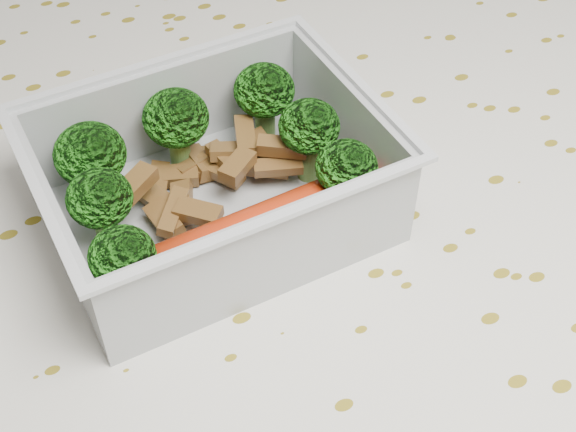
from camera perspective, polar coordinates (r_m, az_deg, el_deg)
name	(u,v)px	position (r m, az deg, el deg)	size (l,w,h in m)	color
dining_table	(275,352)	(0.49, -0.95, -9.65)	(1.40, 0.90, 0.75)	brown
tablecloth	(274,301)	(0.45, -1.03, -6.07)	(1.46, 0.96, 0.19)	white
lunch_container	(214,189)	(0.42, -5.27, 1.89)	(0.18, 0.14, 0.06)	silver
broccoli_florets	(198,154)	(0.42, -6.41, 4.40)	(0.15, 0.12, 0.05)	#608C3F
meat_pile	(209,175)	(0.44, -5.65, 2.95)	(0.11, 0.07, 0.03)	brown
sausage	(252,234)	(0.40, -2.57, -1.28)	(0.15, 0.04, 0.03)	red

